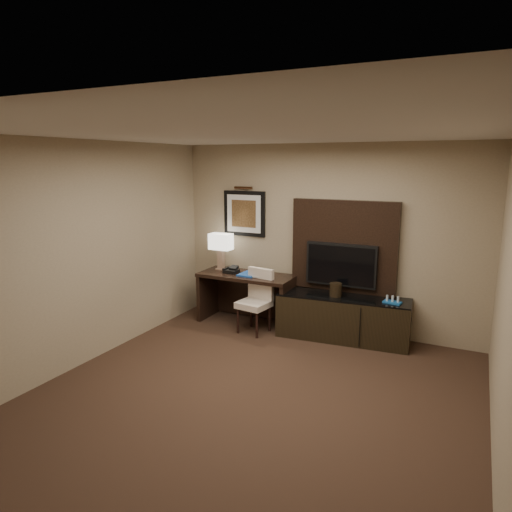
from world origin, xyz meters
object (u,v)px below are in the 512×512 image
Objects in this scene: credenza at (343,318)px; desk_chair at (254,304)px; ice_bucket at (336,290)px; table_lamp at (221,252)px; minibar_tray at (392,300)px; desk_phone at (231,269)px; tv at (341,265)px; desk at (247,299)px.

desk_chair is at bearing -171.10° from credenza.
credenza is 9.70× the size of ice_bucket.
minibar_tray is (2.66, -0.12, -0.38)m from table_lamp.
ice_bucket is at bearing -4.23° from table_lamp.
desk_phone reaches higher than credenza.
desk_chair is 1.07m from table_lamp.
credenza is 2.09× the size of desk_chair.
tv is 5.38× the size of ice_bucket.
desk_phone is (-0.25, -0.02, 0.44)m from desk.
tv is (-0.10, 0.19, 0.71)m from credenza.
desk_chair is at bearing -171.00° from minibar_tray.
desk_chair is 1.59× the size of table_lamp.
table_lamp is 2.92× the size of ice_bucket.
tv is 4.38× the size of minibar_tray.
minibar_tray is (1.88, 0.30, 0.23)m from desk_chair.
minibar_tray is at bearing 2.36° from desk_phone.
ice_bucket is at bearing -90.89° from tv.
desk_chair is (-1.13, -0.49, -0.59)m from tv.
desk_phone reaches higher than minibar_tray.
minibar_tray is (2.16, -0.00, 0.28)m from desk.
ice_bucket is (1.12, 0.27, 0.28)m from desk_chair.
desk_chair is at bearing -26.29° from desk_phone.
ice_bucket is (1.65, -0.01, -0.11)m from desk_phone.
table_lamp is at bearing -177.63° from tv.
table_lamp is at bearing 160.56° from desk_chair.
table_lamp is at bearing 171.90° from credenza.
minibar_tray is at bearing -5.29° from credenza.
credenza is 8.78× the size of desk_phone.
tv is at bearing 165.62° from minibar_tray.
tv reaches higher than ice_bucket.
tv is 1.36m from desk_chair.
credenza is at bearing 15.71° from ice_bucket.
credenza is 7.91× the size of minibar_tray.
desk_phone is (0.25, -0.13, -0.22)m from table_lamp.
table_lamp is (-0.78, 0.41, 0.61)m from desk_chair.
credenza is 1.27m from desk_chair.
desk is 0.41m from desk_chair.
tv reaches higher than credenza.
desk is at bearing 179.89° from minibar_tray.
desk_chair reaches higher than ice_bucket.
minibar_tray is (0.66, -0.00, 0.35)m from credenza.
ice_bucket is (1.90, -0.14, -0.33)m from table_lamp.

